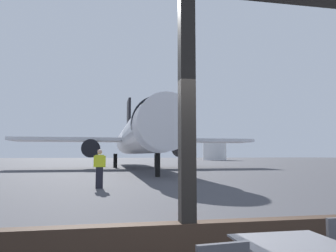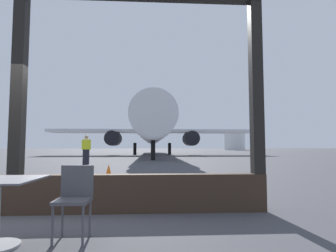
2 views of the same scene
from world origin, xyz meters
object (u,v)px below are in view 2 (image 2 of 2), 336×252
Objects in this scene: fuel_storage_tank at (234,141)px; ground_crew_worker at (86,150)px; airplane at (152,129)px; cafe_chair_aisle_left at (75,194)px; traffic_cone at (109,174)px.

ground_crew_worker is at bearing -112.96° from fuel_storage_tank.
cafe_chair_aisle_left is at bearing -91.87° from airplane.
airplane is at bearing 88.13° from cafe_chair_aisle_left.
airplane reaches higher than cafe_chair_aisle_left.
airplane reaches higher than fuel_storage_tank.
airplane is (1.07, 32.94, 2.91)m from cafe_chair_aisle_left.
airplane is at bearing 79.83° from ground_crew_worker.
traffic_cone is at bearing -92.98° from airplane.
cafe_chair_aisle_left is at bearing -85.90° from traffic_cone.
ground_crew_worker is (-2.66, 12.12, 0.37)m from cafe_chair_aisle_left.
ground_crew_worker is at bearing 108.23° from traffic_cone.
fuel_storage_tank is (26.99, 76.06, 2.50)m from traffic_cone.
airplane is at bearing 87.02° from traffic_cone.
fuel_storage_tank is at bearing 62.12° from airplane.
traffic_cone is (-1.44, -27.77, -3.17)m from airplane.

